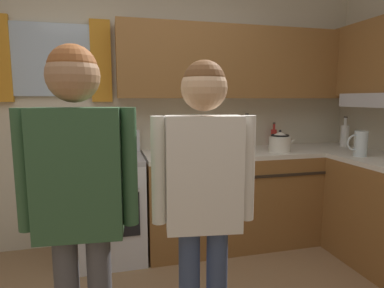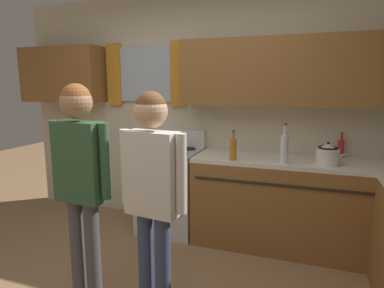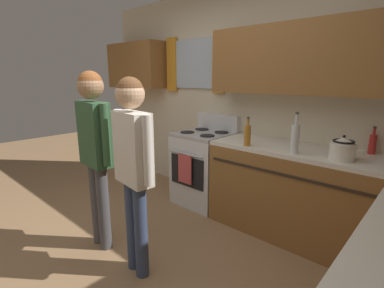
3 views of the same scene
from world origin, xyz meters
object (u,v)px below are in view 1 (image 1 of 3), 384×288
(bottle_oil_amber, at_px, (196,145))
(bottle_sauce_red, at_px, (274,137))
(water_pitcher, at_px, (360,144))
(adult_in_plaid, at_px, (204,186))
(adult_left, at_px, (79,187))
(stove_oven, at_px, (108,205))
(bottle_milk_white, at_px, (345,135))
(stovetop_kettle, at_px, (280,142))
(bottle_tall_clear, at_px, (246,139))

(bottle_oil_amber, xyz_separation_m, bottle_sauce_red, (0.97, 0.48, -0.02))
(water_pitcher, height_order, adult_in_plaid, adult_in_plaid)
(water_pitcher, bearing_deg, adult_left, -158.33)
(stove_oven, height_order, adult_in_plaid, adult_in_plaid)
(stove_oven, distance_m, bottle_sauce_red, 1.81)
(bottle_milk_white, height_order, stovetop_kettle, bottle_milk_white)
(adult_in_plaid, bearing_deg, bottle_oil_amber, 76.68)
(adult_in_plaid, bearing_deg, stovetop_kettle, 48.74)
(bottle_oil_amber, distance_m, bottle_sauce_red, 1.09)
(stove_oven, bearing_deg, bottle_milk_white, 0.33)
(bottle_oil_amber, height_order, water_pitcher, bottle_oil_amber)
(bottle_oil_amber, relative_size, adult_left, 0.18)
(bottle_tall_clear, height_order, bottle_oil_amber, bottle_tall_clear)
(water_pitcher, bearing_deg, bottle_tall_clear, 161.52)
(adult_left, height_order, adult_in_plaid, adult_left)
(bottle_milk_white, relative_size, bottle_tall_clear, 0.85)
(stove_oven, height_order, bottle_tall_clear, bottle_tall_clear)
(stovetop_kettle, height_order, water_pitcher, water_pitcher)
(bottle_milk_white, xyz_separation_m, water_pitcher, (-0.28, -0.53, -0.01))
(bottle_tall_clear, xyz_separation_m, water_pitcher, (0.92, -0.31, -0.03))
(bottle_milk_white, xyz_separation_m, bottle_tall_clear, (-1.20, -0.22, 0.02))
(adult_left, bearing_deg, bottle_sauce_red, 42.20)
(stove_oven, distance_m, stovetop_kettle, 1.67)
(adult_in_plaid, bearing_deg, stove_oven, 108.45)
(bottle_milk_white, height_order, adult_in_plaid, adult_in_plaid)
(bottle_tall_clear, xyz_separation_m, bottle_oil_amber, (-0.46, -0.03, -0.03))
(bottle_oil_amber, distance_m, water_pitcher, 1.41)
(bottle_sauce_red, distance_m, water_pitcher, 0.86)
(bottle_tall_clear, bearing_deg, water_pitcher, -18.48)
(bottle_oil_amber, bearing_deg, adult_in_plaid, -103.32)
(bottle_sauce_red, bearing_deg, adult_in_plaid, -127.25)
(stove_oven, distance_m, water_pitcher, 2.25)
(adult_left, bearing_deg, bottle_milk_white, 29.48)
(adult_left, distance_m, adult_in_plaid, 0.56)
(bottle_sauce_red, bearing_deg, stovetop_kettle, -110.16)
(stovetop_kettle, xyz_separation_m, adult_left, (-1.67, -1.26, 0.02))
(adult_left, bearing_deg, bottle_tall_clear, 42.50)
(adult_left, relative_size, adult_in_plaid, 1.03)
(bottle_sauce_red, xyz_separation_m, stovetop_kettle, (-0.14, -0.38, 0.00))
(bottle_sauce_red, height_order, water_pitcher, bottle_sauce_red)
(bottle_milk_white, relative_size, water_pitcher, 1.42)
(bottle_sauce_red, relative_size, stovetop_kettle, 0.90)
(bottle_tall_clear, relative_size, stovetop_kettle, 1.34)
(bottle_tall_clear, bearing_deg, bottle_oil_amber, -176.39)
(stovetop_kettle, distance_m, adult_in_plaid, 1.68)
(adult_left, bearing_deg, water_pitcher, 21.67)
(water_pitcher, xyz_separation_m, adult_in_plaid, (-1.66, -0.88, -0.02))
(bottle_tall_clear, xyz_separation_m, bottle_sauce_red, (0.51, 0.45, -0.05))
(stove_oven, xyz_separation_m, bottle_sauce_red, (1.72, 0.24, 0.53))
(stove_oven, relative_size, adult_left, 0.68)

